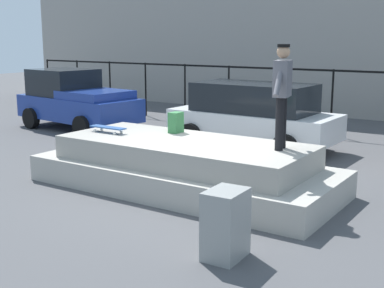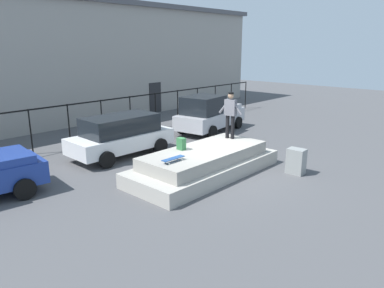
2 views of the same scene
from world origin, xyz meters
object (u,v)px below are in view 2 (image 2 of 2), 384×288
object	(u,v)px
skateboard	(173,159)
car_white_hatchback_mid	(121,135)
car_silver_pickup_far	(209,114)
utility_box	(296,161)
skateboarder	(230,112)
backpack	(181,144)

from	to	relation	value
skateboard	car_white_hatchback_mid	xyz separation A→B (m)	(1.13, 4.17, -0.13)
skateboard	car_silver_pickup_far	bearing A→B (deg)	32.04
car_white_hatchback_mid	utility_box	bearing A→B (deg)	-65.70
skateboarder	utility_box	bearing A→B (deg)	-80.44
skateboard	backpack	world-z (taller)	backpack
skateboard	car_silver_pickup_far	world-z (taller)	car_silver_pickup_far
car_white_hatchback_mid	utility_box	xyz separation A→B (m)	(2.84, -6.29, -0.43)
car_silver_pickup_far	utility_box	xyz separation A→B (m)	(-2.90, -6.42, -0.49)
skateboarder	car_white_hatchback_mid	bearing A→B (deg)	123.04
car_white_hatchback_mid	car_silver_pickup_far	bearing A→B (deg)	1.31
skateboard	car_silver_pickup_far	distance (m)	8.10
skateboarder	car_white_hatchback_mid	size ratio (longest dim) A/B	0.41
backpack	car_white_hatchback_mid	world-z (taller)	car_white_hatchback_mid
car_white_hatchback_mid	skateboarder	bearing A→B (deg)	-56.96
skateboarder	skateboard	world-z (taller)	skateboarder
utility_box	car_silver_pickup_far	bearing A→B (deg)	63.01
car_white_hatchback_mid	utility_box	size ratio (longest dim) A/B	4.74
car_white_hatchback_mid	utility_box	world-z (taller)	car_white_hatchback_mid
skateboarder	backpack	bearing A→B (deg)	173.28
skateboard	backpack	distance (m)	1.37
car_silver_pickup_far	car_white_hatchback_mid	bearing A→B (deg)	-178.69
car_silver_pickup_far	utility_box	world-z (taller)	car_silver_pickup_far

